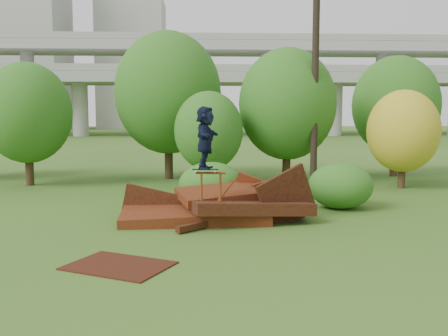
{
  "coord_description": "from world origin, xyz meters",
  "views": [
    {
      "loc": [
        -1.46,
        -11.05,
        3.0
      ],
      "look_at": [
        -0.8,
        2.0,
        1.6
      ],
      "focal_mm": 40.0,
      "sensor_mm": 36.0,
      "label": 1
    }
  ],
  "objects_px": {
    "skater": "(205,138)",
    "flat_plate": "(119,266)",
    "scrap_pile": "(216,208)",
    "utility_pole": "(315,64)"
  },
  "relations": [
    {
      "from": "skater",
      "to": "flat_plate",
      "type": "relative_size",
      "value": 0.86
    },
    {
      "from": "scrap_pile",
      "to": "skater",
      "type": "xyz_separation_m",
      "value": [
        -0.31,
        -0.86,
        2.05
      ]
    },
    {
      "from": "skater",
      "to": "utility_pole",
      "type": "height_order",
      "value": "utility_pole"
    },
    {
      "from": "scrap_pile",
      "to": "flat_plate",
      "type": "xyz_separation_m",
      "value": [
        -2.08,
        -4.41,
        -0.32
      ]
    },
    {
      "from": "flat_plate",
      "to": "utility_pole",
      "type": "height_order",
      "value": "utility_pole"
    },
    {
      "from": "skater",
      "to": "flat_plate",
      "type": "distance_m",
      "value": 4.63
    },
    {
      "from": "utility_pole",
      "to": "scrap_pile",
      "type": "bearing_deg",
      "value": -124.86
    },
    {
      "from": "flat_plate",
      "to": "scrap_pile",
      "type": "bearing_deg",
      "value": 64.74
    },
    {
      "from": "scrap_pile",
      "to": "flat_plate",
      "type": "bearing_deg",
      "value": -115.26
    },
    {
      "from": "skater",
      "to": "scrap_pile",
      "type": "bearing_deg",
      "value": -9.86
    }
  ]
}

